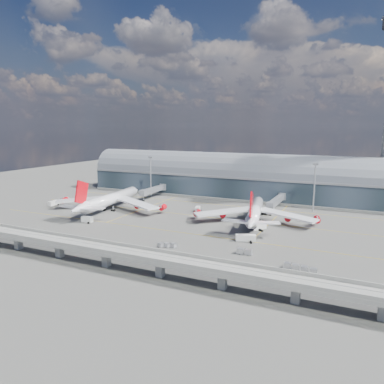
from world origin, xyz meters
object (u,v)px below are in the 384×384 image
at_px(cargo_train_0, 167,245).
at_px(floodlight_mast_right, 314,186).
at_px(airliner_left, 109,200).
at_px(service_truck_4, 198,209).
at_px(service_truck_2, 246,238).
at_px(service_truck_3, 259,226).
at_px(airliner_right, 255,212).
at_px(floodlight_mast_left, 151,175).
at_px(service_truck_0, 54,203).
at_px(cargo_train_2, 244,252).
at_px(service_truck_5, 268,211).
at_px(service_truck_1, 87,220).
at_px(cargo_train_1, 300,268).

bearing_deg(cargo_train_0, floodlight_mast_right, -6.84).
xyz_separation_m(airliner_left, service_truck_4, (44.15, 17.25, -4.43)).
bearing_deg(service_truck_2, service_truck_3, -21.35).
height_order(airliner_left, airliner_right, airliner_left).
height_order(floodlight_mast_right, airliner_left, floodlight_mast_right).
bearing_deg(floodlight_mast_left, service_truck_0, -126.61).
bearing_deg(airliner_left, service_truck_2, -21.74).
bearing_deg(airliner_right, service_truck_0, 174.03).
height_order(floodlight_mast_right, cargo_train_2, floodlight_mast_right).
distance_m(service_truck_4, service_truck_5, 36.53).
bearing_deg(service_truck_3, service_truck_5, 133.94).
bearing_deg(service_truck_5, airliner_left, 155.84).
bearing_deg(cargo_train_2, service_truck_1, 82.19).
bearing_deg(airliner_right, airliner_left, 173.60).
xyz_separation_m(floodlight_mast_right, cargo_train_0, (-41.44, -84.98, -12.79)).
bearing_deg(service_truck_0, cargo_train_2, -18.60).
height_order(airliner_left, service_truck_0, airliner_left).
distance_m(service_truck_4, cargo_train_1, 87.85).
xyz_separation_m(floodlight_mast_left, floodlight_mast_right, (100.00, 0.00, 0.00)).
relative_size(service_truck_2, service_truck_3, 1.17).
distance_m(service_truck_2, cargo_train_2, 15.25).
bearing_deg(cargo_train_1, floodlight_mast_left, 40.80).
bearing_deg(service_truck_1, airliner_left, 6.86).
height_order(airliner_right, service_truck_3, airliner_right).
relative_size(service_truck_4, cargo_train_0, 0.69).
height_order(service_truck_4, cargo_train_0, service_truck_4).
height_order(service_truck_2, cargo_train_0, service_truck_2).
xyz_separation_m(floodlight_mast_left, service_truck_3, (83.28, -47.06, -11.96)).
xyz_separation_m(service_truck_2, cargo_train_2, (4.04, -14.70, -0.46)).
relative_size(service_truck_3, service_truck_4, 1.37).
relative_size(cargo_train_0, cargo_train_2, 1.28).
distance_m(airliner_left, airliner_right, 78.24).
bearing_deg(service_truck_2, airliner_left, 54.09).
xyz_separation_m(cargo_train_0, cargo_train_2, (28.63, 4.64, 0.17)).
relative_size(service_truck_0, cargo_train_1, 0.64).
relative_size(airliner_right, service_truck_3, 8.81).
distance_m(service_truck_3, cargo_train_2, 33.52).
xyz_separation_m(service_truck_3, cargo_train_2, (3.91, -33.28, -0.65)).
bearing_deg(cargo_train_0, service_truck_1, 92.21).
xyz_separation_m(floodlight_mast_right, service_truck_0, (-135.47, -47.74, -12.14)).
distance_m(airliner_left, service_truck_4, 47.61).
bearing_deg(airliner_left, service_truck_3, -9.20).
relative_size(floodlight_mast_left, airliner_left, 0.39).
bearing_deg(floodlight_mast_right, cargo_train_1, -85.10).
bearing_deg(airliner_left, cargo_train_1, -29.21).
xyz_separation_m(floodlight_mast_right, airliner_right, (-21.54, -36.38, -8.57)).
relative_size(service_truck_2, service_truck_4, 1.60).
bearing_deg(service_truck_3, floodlight_mast_left, -171.92).
height_order(cargo_train_1, cargo_train_2, cargo_train_2).
relative_size(service_truck_4, service_truck_5, 0.79).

